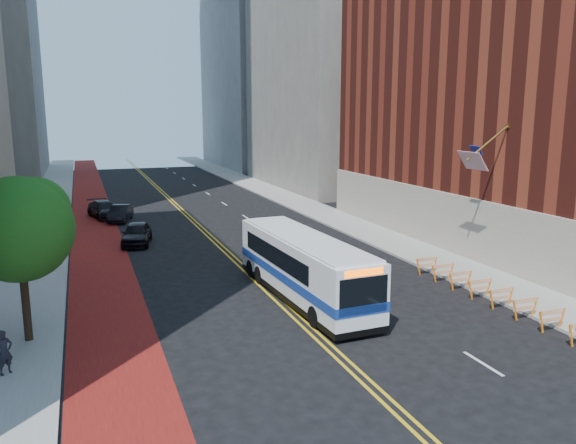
% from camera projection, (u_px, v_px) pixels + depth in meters
% --- Properties ---
extents(ground, '(160.00, 160.00, 0.00)m').
position_uv_depth(ground, '(344.00, 361.00, 21.21)').
color(ground, black).
rests_on(ground, ground).
extents(sidewalk_left, '(4.00, 140.00, 0.15)m').
position_uv_depth(sidewalk_left, '(43.00, 230.00, 44.72)').
color(sidewalk_left, gray).
rests_on(sidewalk_left, ground).
extents(sidewalk_right, '(4.00, 140.00, 0.15)m').
position_uv_depth(sidewalk_right, '(319.00, 211.00, 52.90)').
color(sidewalk_right, gray).
rests_on(sidewalk_right, ground).
extents(bus_lane_paint, '(3.60, 140.00, 0.01)m').
position_uv_depth(bus_lane_paint, '(95.00, 227.00, 46.07)').
color(bus_lane_paint, '#600D10').
rests_on(bus_lane_paint, ground).
extents(center_line_inner, '(0.14, 140.00, 0.01)m').
position_uv_depth(center_line_inner, '(191.00, 221.00, 48.76)').
color(center_line_inner, gold).
rests_on(center_line_inner, ground).
extents(center_line_outer, '(0.14, 140.00, 0.01)m').
position_uv_depth(center_line_outer, '(195.00, 220.00, 48.89)').
color(center_line_outer, gold).
rests_on(center_line_outer, ground).
extents(lane_dashes, '(0.14, 98.20, 0.01)m').
position_uv_depth(lane_dashes, '(224.00, 204.00, 57.82)').
color(lane_dashes, silver).
rests_on(lane_dashes, ground).
extents(brick_building, '(18.73, 36.00, 22.00)m').
position_uv_depth(brick_building, '(564.00, 86.00, 37.63)').
color(brick_building, '#5D1D14').
rests_on(brick_building, ground).
extents(midrise_right_near, '(18.00, 26.00, 40.00)m').
position_uv_depth(midrise_right_near, '(345.00, 24.00, 69.40)').
color(midrise_right_near, slate).
rests_on(midrise_right_near, ground).
extents(midrise_right_far, '(20.00, 28.00, 55.00)m').
position_uv_depth(midrise_right_far, '(274.00, 4.00, 95.91)').
color(midrise_right_far, gray).
rests_on(midrise_right_far, ground).
extents(construction_barriers, '(1.42, 10.91, 1.00)m').
position_uv_depth(construction_barriers, '(490.00, 290.00, 27.51)').
color(construction_barriers, orange).
rests_on(construction_barriers, ground).
extents(street_tree, '(4.20, 4.20, 6.70)m').
position_uv_depth(street_tree, '(20.00, 225.00, 22.00)').
color(street_tree, black).
rests_on(street_tree, sidewalk_left).
extents(transit_bus, '(3.11, 11.84, 3.23)m').
position_uv_depth(transit_bus, '(303.00, 266.00, 28.16)').
color(transit_bus, white).
rests_on(transit_bus, ground).
extents(car_a, '(2.77, 4.88, 1.57)m').
position_uv_depth(car_a, '(137.00, 233.00, 39.95)').
color(car_a, black).
rests_on(car_a, ground).
extents(car_b, '(2.58, 4.43, 1.38)m').
position_uv_depth(car_b, '(120.00, 213.00, 48.47)').
color(car_b, black).
rests_on(car_b, ground).
extents(car_c, '(3.23, 5.41, 1.47)m').
position_uv_depth(car_c, '(104.00, 209.00, 50.11)').
color(car_c, black).
rests_on(car_c, ground).
extents(pedestrian, '(0.70, 0.65, 1.62)m').
position_uv_depth(pedestrian, '(4.00, 352.00, 19.72)').
color(pedestrian, black).
rests_on(pedestrian, sidewalk_left).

